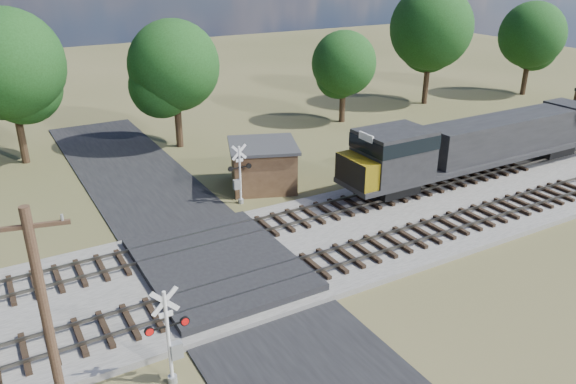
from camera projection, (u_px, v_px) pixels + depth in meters
ground at (223, 276)px, 27.09m from camera, size 160.00×160.00×0.00m
ballast_bed at (380, 223)px, 32.02m from camera, size 140.00×10.00×0.30m
road at (223, 275)px, 27.08m from camera, size 7.00×60.00×0.08m
crossing_panel at (218, 265)px, 27.37m from camera, size 7.00×9.00×0.62m
track_near at (299, 270)px, 26.77m from camera, size 140.00×2.60×0.33m
track_far at (253, 229)px, 30.76m from camera, size 140.00×2.60×0.33m
crossing_signal_near at (171, 344)px, 19.71m from camera, size 1.61×0.35×3.99m
crossing_signal_far at (239, 180)px, 34.35m from camera, size 1.55×0.34×3.84m
utility_pole at (50, 336)px, 15.66m from camera, size 2.04×0.57×8.45m
equipment_shed at (263, 165)px, 36.97m from camera, size 5.66×5.66×2.98m
treeline at (175, 58)px, 42.99m from camera, size 81.99×11.11×11.71m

